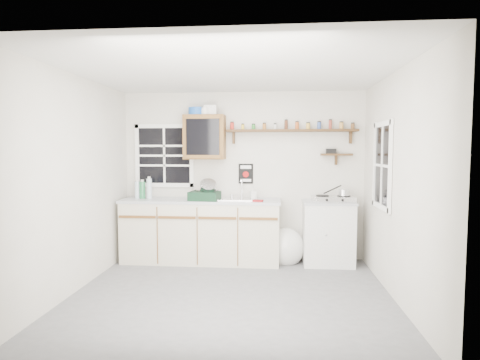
% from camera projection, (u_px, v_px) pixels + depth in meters
% --- Properties ---
extents(room, '(3.64, 3.24, 2.54)m').
position_uv_depth(room, '(231.00, 185.00, 4.47)').
color(room, '#565659').
rests_on(room, ground).
extents(main_cabinet, '(2.31, 0.63, 0.92)m').
position_uv_depth(main_cabinet, '(201.00, 230.00, 5.87)').
color(main_cabinet, beige).
rests_on(main_cabinet, floor).
extents(right_cabinet, '(0.73, 0.57, 0.91)m').
position_uv_depth(right_cabinet, '(328.00, 233.00, 5.74)').
color(right_cabinet, beige).
rests_on(right_cabinet, floor).
extents(sink, '(0.52, 0.44, 0.29)m').
position_uv_depth(sink, '(238.00, 199.00, 5.79)').
color(sink, silver).
rests_on(sink, main_cabinet).
extents(upper_cabinet, '(0.60, 0.32, 0.65)m').
position_uv_depth(upper_cabinet, '(205.00, 137.00, 5.91)').
color(upper_cabinet, '#593716').
rests_on(upper_cabinet, wall_back).
extents(upper_cabinet_clutter, '(0.42, 0.24, 0.14)m').
position_uv_depth(upper_cabinet_clutter, '(202.00, 111.00, 5.88)').
color(upper_cabinet_clutter, '#194EA6').
rests_on(upper_cabinet_clutter, upper_cabinet).
extents(spice_shelf, '(1.91, 0.18, 0.35)m').
position_uv_depth(spice_shelf, '(292.00, 130.00, 5.86)').
color(spice_shelf, '#321D0E').
rests_on(spice_shelf, wall_back).
extents(secondary_shelf, '(0.45, 0.16, 0.24)m').
position_uv_depth(secondary_shelf, '(335.00, 154.00, 5.84)').
color(secondary_shelf, '#321D0E').
rests_on(secondary_shelf, wall_back).
extents(warning_sign, '(0.22, 0.02, 0.30)m').
position_uv_depth(warning_sign, '(246.00, 174.00, 6.04)').
color(warning_sign, black).
rests_on(warning_sign, wall_back).
extents(window_back, '(0.93, 0.03, 0.98)m').
position_uv_depth(window_back, '(164.00, 156.00, 6.13)').
color(window_back, black).
rests_on(window_back, wall_back).
extents(window_right, '(0.03, 0.78, 1.08)m').
position_uv_depth(window_right, '(382.00, 166.00, 4.85)').
color(window_right, black).
rests_on(window_right, wall_back).
extents(water_bottles, '(0.27, 0.11, 0.33)m').
position_uv_depth(water_bottles, '(143.00, 189.00, 5.92)').
color(water_bottles, silver).
rests_on(water_bottles, main_cabinet).
extents(dish_rack, '(0.45, 0.36, 0.31)m').
position_uv_depth(dish_rack, '(206.00, 193.00, 5.71)').
color(dish_rack, black).
rests_on(dish_rack, main_cabinet).
extents(soap_bottle, '(0.11, 0.11, 0.18)m').
position_uv_depth(soap_bottle, '(253.00, 193.00, 5.82)').
color(soap_bottle, beige).
rests_on(soap_bottle, main_cabinet).
extents(rag, '(0.16, 0.14, 0.02)m').
position_uv_depth(rag, '(258.00, 201.00, 5.59)').
color(rag, maroon).
rests_on(rag, main_cabinet).
extents(hotplate, '(0.60, 0.32, 0.09)m').
position_uv_depth(hotplate, '(333.00, 199.00, 5.67)').
color(hotplate, silver).
rests_on(hotplate, right_cabinet).
extents(saucepan, '(0.34, 0.26, 0.16)m').
position_uv_depth(saucepan, '(343.00, 193.00, 5.66)').
color(saucepan, silver).
rests_on(saucepan, hotplate).
extents(trash_bag, '(0.48, 0.43, 0.55)m').
position_uv_depth(trash_bag, '(286.00, 247.00, 5.81)').
color(trash_bag, silver).
rests_on(trash_bag, floor).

